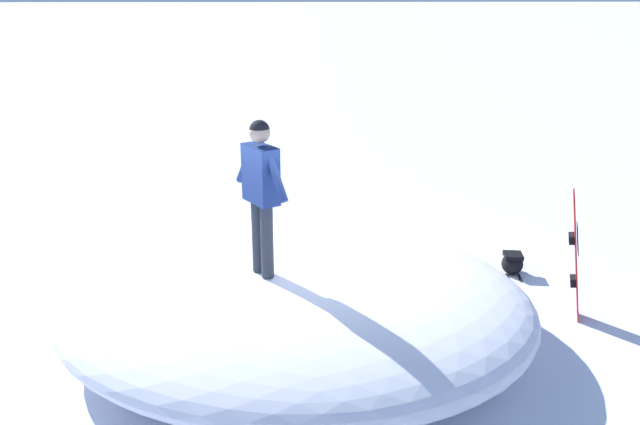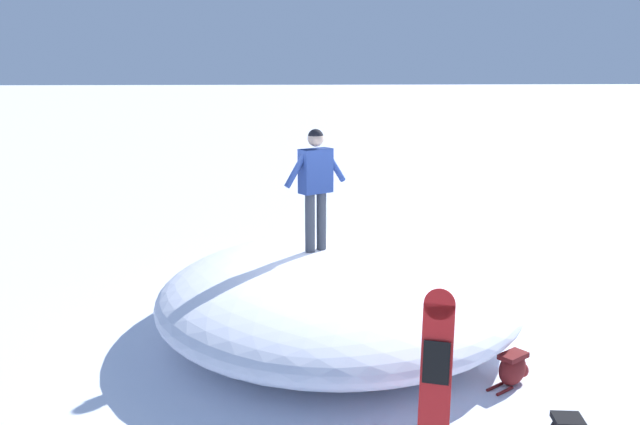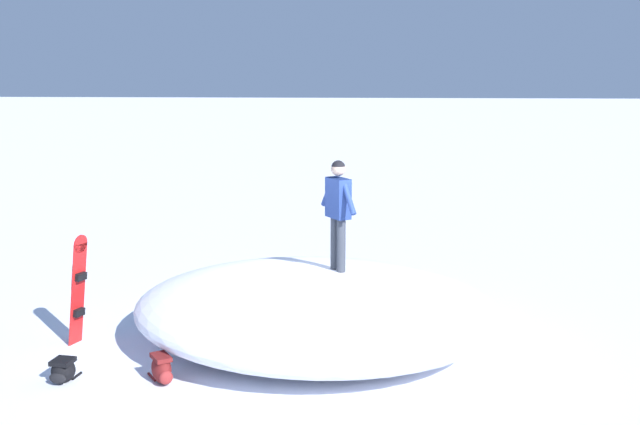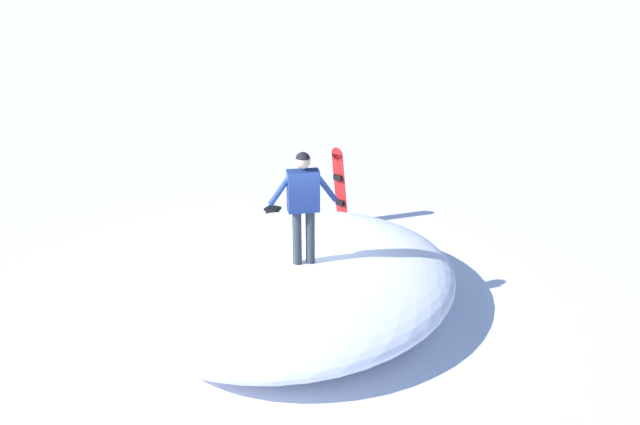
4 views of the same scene
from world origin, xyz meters
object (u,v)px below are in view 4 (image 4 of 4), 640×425
backpack_near (272,214)px  backpack_far (247,236)px  snowboarder_standing (303,198)px  snowboard_primary_upright (339,185)px

backpack_near → backpack_far: (1.33, 0.08, 0.04)m
snowboarder_standing → backpack_far: 3.64m
snowboarder_standing → backpack_far: snowboarder_standing is taller
snowboarder_standing → snowboard_primary_upright: 4.15m
snowboard_primary_upright → backpack_far: bearing=-38.6°
snowboard_primary_upright → backpack_near: bearing=-77.2°
snowboarder_standing → backpack_far: (-2.23, -2.17, -1.88)m
snowboarder_standing → snowboard_primary_upright: snowboarder_standing is taller
backpack_near → snowboard_primary_upright: bearing=102.8°
snowboard_primary_upright → backpack_far: snowboard_primary_upright is taller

